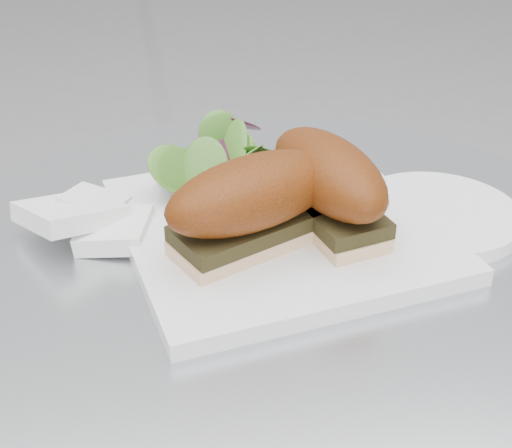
{
  "coord_description": "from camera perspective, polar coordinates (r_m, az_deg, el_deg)",
  "views": [
    {
      "loc": [
        -0.1,
        -0.5,
        1.08
      ],
      "look_at": [
        -0.01,
        0.02,
        0.77
      ],
      "focal_mm": 50.0,
      "sensor_mm": 36.0,
      "label": 1
    }
  ],
  "objects": [
    {
      "name": "plate",
      "position": [
        0.66,
        1.72,
        -0.31
      ],
      "size": [
        0.33,
        0.33,
        0.02
      ],
      "primitive_type": "cube",
      "rotation": [
        0.0,
        0.0,
        0.2
      ],
      "color": "white",
      "rests_on": "table"
    },
    {
      "name": "sandwich_left",
      "position": [
        0.6,
        -0.17,
        1.82
      ],
      "size": [
        0.18,
        0.14,
        0.08
      ],
      "rotation": [
        0.0,
        0.0,
        0.46
      ],
      "color": "#DAB388",
      "rests_on": "plate"
    },
    {
      "name": "sandwich_right",
      "position": [
        0.64,
        5.76,
        3.42
      ],
      "size": [
        0.11,
        0.17,
        0.08
      ],
      "rotation": [
        0.0,
        0.0,
        -1.31
      ],
      "color": "#DAB388",
      "rests_on": "plate"
    },
    {
      "name": "salad",
      "position": [
        0.72,
        -1.74,
        5.15
      ],
      "size": [
        0.13,
        0.13,
        0.05
      ],
      "primitive_type": null,
      "color": "#508D2E",
      "rests_on": "plate"
    },
    {
      "name": "napkin",
      "position": [
        0.68,
        -12.85,
        -0.43
      ],
      "size": [
        0.13,
        0.13,
        0.02
      ],
      "primitive_type": null,
      "rotation": [
        0.0,
        0.0,
        0.26
      ],
      "color": "white",
      "rests_on": "table"
    },
    {
      "name": "saucer",
      "position": [
        0.71,
        14.24,
        0.71
      ],
      "size": [
        0.16,
        0.16,
        0.01
      ],
      "primitive_type": "cylinder",
      "color": "white",
      "rests_on": "table"
    }
  ]
}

